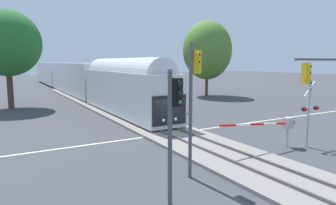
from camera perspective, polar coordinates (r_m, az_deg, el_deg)
The scene contains 11 objects.
ground_plane at distance 21.67m, azimuth 0.45°, elevation -5.94°, with size 220.00×220.00×0.00m, color #3D3D42.
road_centre_stripe at distance 21.67m, azimuth 0.45°, elevation -5.93°, with size 44.00×0.20×0.01m.
railway_track at distance 21.64m, azimuth 0.45°, elevation -5.70°, with size 4.40×80.00×0.32m.
commuter_train at distance 50.71m, azimuth -17.68°, elevation 4.69°, with size 3.04×66.43×5.16m.
crossing_gate_near at distance 19.04m, azimuth 20.63°, elevation -3.93°, with size 5.84×0.40×1.93m.
crossing_signal_mast at distance 19.73m, azimuth 25.29°, elevation -0.69°, with size 1.36×0.44×4.08m.
traffic_signal_near_left at distance 10.49m, azimuth 1.13°, elevation -2.46°, with size 0.53×0.38×4.88m.
traffic_signal_median at distance 12.98m, azimuth 4.87°, elevation 2.53°, with size 0.53×0.38×5.92m.
traffic_signal_far_side at distance 31.55m, azimuth 0.70°, elevation 4.83°, with size 0.53×0.38×5.24m.
oak_behind_train at distance 37.23m, azimuth -28.32°, elevation 9.90°, with size 7.14×7.14×10.72m.
maple_right_background at distance 45.38m, azimuth 7.47°, elevation 9.82°, with size 7.24×7.24×11.14m.
Camera 1 is at (-10.57, -18.20, 5.14)m, focal length 32.03 mm.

